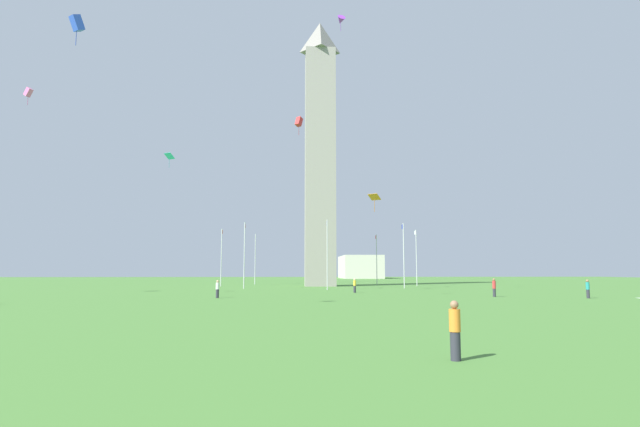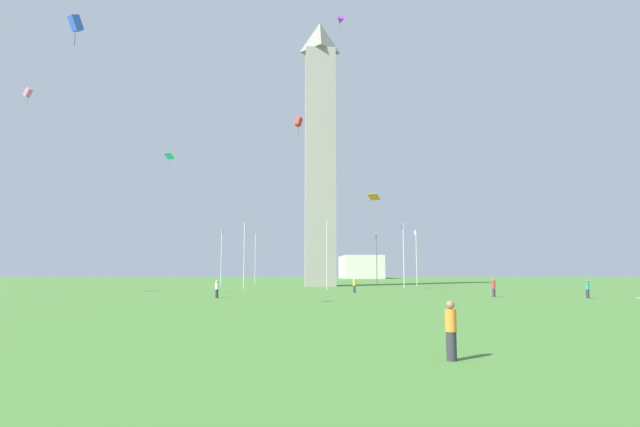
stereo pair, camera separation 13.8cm
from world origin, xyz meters
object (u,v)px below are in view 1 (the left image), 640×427
kite_pink_box (28,92)px  kite_blue_box (77,23)px  flagpole_n (315,258)px  flagpole_nw (377,257)px  kite_orange_diamond (374,198)px  distant_building (360,267)px  flagpole_s (327,251)px  person_teal_shirt (588,289)px  obelisk_monument (320,151)px  person_yellow_shirt (355,286)px  flagpole_ne (255,257)px  flagpole_w (416,255)px  person_white_shirt (217,289)px  kite_cyan_diamond (169,156)px  flagpole_e (221,255)px  flagpole_sw (404,253)px  person_red_shirt (494,288)px  kite_red_box (299,122)px  person_orange_shirt (455,331)px  kite_purple_delta (341,20)px

kite_pink_box → kite_blue_box: 23.83m
flagpole_n → flagpole_nw: size_ratio=1.00×
kite_orange_diamond → distant_building: kite_orange_diamond is taller
flagpole_s → person_teal_shirt: flagpole_s is taller
obelisk_monument → flagpole_n: bearing=0.0°
person_yellow_shirt → kite_blue_box: 38.74m
flagpole_ne → kite_blue_box: (-65.19, 6.83, 12.65)m
person_teal_shirt → flagpole_nw: bearing=-10.4°
flagpole_n → kite_orange_diamond: (-51.39, -3.29, 4.61)m
flagpole_w → person_white_shirt: bearing=142.3°
person_white_shirt → kite_orange_diamond: kite_orange_diamond is taller
kite_cyan_diamond → kite_orange_diamond: kite_cyan_diamond is taller
flagpole_e → person_teal_shirt: size_ratio=5.51×
kite_pink_box → kite_cyan_diamond: (18.13, -9.76, -2.26)m
flagpole_w → flagpole_sw: bearing=157.5°
person_red_shirt → kite_red_box: (9.46, 18.89, 19.07)m
flagpole_ne → person_teal_shirt: 60.85m
person_orange_shirt → kite_cyan_diamond: bearing=6.0°
person_teal_shirt → flagpole_sw: bearing=-1.0°
person_white_shirt → kite_purple_delta: kite_purple_delta is taller
person_white_shirt → person_orange_shirt: (-33.80, -11.35, 0.01)m
person_teal_shirt → flagpole_s: bearing=22.1°
flagpole_e → person_white_shirt: flagpole_e is taller
flagpole_sw → flagpole_nw: bearing=-0.0°
flagpole_ne → kite_cyan_diamond: size_ratio=4.77×
flagpole_n → kite_blue_box: kite_blue_box is taller
flagpole_sw → person_white_shirt: flagpole_sw is taller
person_teal_shirt → kite_orange_diamond: size_ratio=0.99×
kite_blue_box → distant_building: (141.60, -37.27, -13.97)m
obelisk_monument → kite_red_box: obelisk_monument is taller
flagpole_n → distant_building: (71.65, -18.94, -1.32)m
kite_orange_diamond → flagpole_sw: bearing=-19.2°
kite_cyan_diamond → flagpole_nw: bearing=-50.5°
kite_cyan_diamond → obelisk_monument: bearing=-54.0°
flagpole_ne → person_teal_shirt: flagpole_ne is taller
kite_purple_delta → kite_pink_box: 34.73m
flagpole_e → kite_pink_box: 39.97m
flagpole_n → person_white_shirt: 53.99m
kite_purple_delta → kite_orange_diamond: size_ratio=1.15×
obelisk_monument → kite_purple_delta: size_ratio=22.86×
kite_blue_box → person_white_shirt: bearing=-20.7°
flagpole_nw → kite_purple_delta: 48.64m
distant_building → flagpole_w: bearing=178.3°
flagpole_sw → kite_purple_delta: 33.14m
person_yellow_shirt → person_red_shirt: bearing=-108.9°
flagpole_n → kite_blue_box: (-69.95, 18.33, 12.65)m
person_orange_shirt → flagpole_n: bearing=-15.5°
kite_pink_box → person_teal_shirt: bearing=-95.4°
kite_orange_diamond → kite_blue_box: bearing=130.7°
person_yellow_shirt → kite_purple_delta: (-1.82, 1.67, 31.24)m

